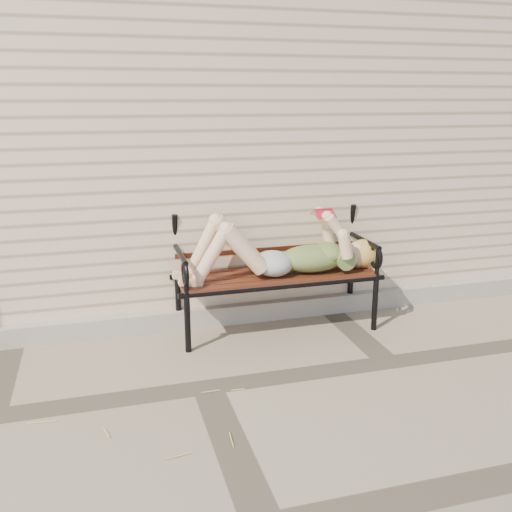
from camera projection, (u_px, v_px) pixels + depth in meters
name	position (u px, v px, depth m)	size (l,w,h in m)	color
ground	(207.00, 387.00, 3.54)	(80.00, 80.00, 0.00)	gray
house_wall	(148.00, 120.00, 5.91)	(8.00, 4.00, 3.00)	beige
foundation_strip	(183.00, 319.00, 4.41)	(8.00, 0.10, 0.15)	#A8A397
garden_bench	(273.00, 252.00, 4.35)	(1.64, 0.65, 1.06)	black
reading_woman	(280.00, 251.00, 4.23)	(1.55, 0.35, 0.49)	#093042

